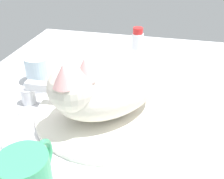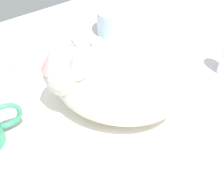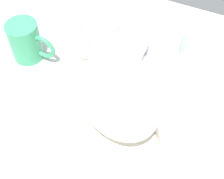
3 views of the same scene
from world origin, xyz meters
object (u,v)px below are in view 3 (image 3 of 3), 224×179
object	(u,v)px
faucet	(146,45)
coffee_mug	(26,41)
soap_bar	(106,28)
cat	(112,82)
rinse_cup	(195,45)

from	to	relation	value
faucet	coffee_mug	xyz separation A→B (cm)	(-25.82, -13.16, 2.29)
faucet	soap_bar	bearing A→B (deg)	172.59
cat	rinse_cup	bearing A→B (deg)	60.96
coffee_mug	rinse_cup	world-z (taller)	coffee_mug
cat	faucet	bearing A→B (deg)	86.43
faucet	rinse_cup	size ratio (longest dim) A/B	1.91
faucet	coffee_mug	distance (cm)	29.07
faucet	rinse_cup	xyz separation A→B (cm)	(11.00, 3.95, 0.96)
coffee_mug	soap_bar	xyz separation A→B (cm)	(14.02, 14.69, -2.51)
cat	rinse_cup	world-z (taller)	cat
cat	soap_bar	distance (cm)	22.79
cat	rinse_cup	distance (cm)	25.31
cat	coffee_mug	xyz separation A→B (cm)	(-24.71, 4.71, -2.86)
rinse_cup	soap_bar	size ratio (longest dim) A/B	1.15
faucet	coffee_mug	size ratio (longest dim) A/B	1.16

